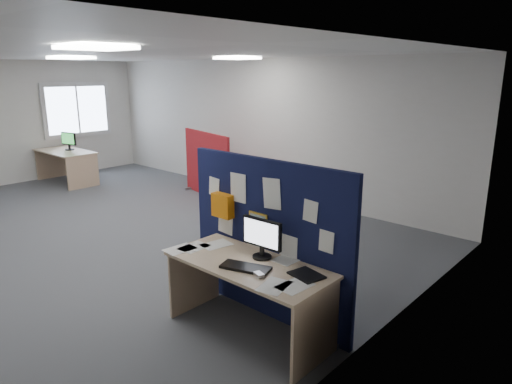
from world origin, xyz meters
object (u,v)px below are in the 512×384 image
Objects in this scene: navy_divider at (266,239)px; red_divider at (207,165)px; main_desk at (251,279)px; second_desk at (67,158)px; monitor_second at (69,140)px; monitor_main at (262,236)px; office_chair at (251,201)px.

navy_divider reaches higher than red_divider.
second_desk is (-7.26, 1.78, -0.00)m from main_desk.
main_desk is 7.47m from second_desk.
red_divider is at bearing 142.65° from main_desk.
main_desk is at bearing -71.70° from navy_divider.
monitor_second is at bearing -145.88° from red_divider.
monitor_main is 0.26× the size of red_divider.
monitor_second is at bearing 164.38° from monitor_main.
monitor_main reaches higher than second_desk.
office_chair is (5.71, -0.09, 0.12)m from second_desk.
red_divider is at bearing 138.06° from office_chair.
red_divider is 2.84m from office_chair.
navy_divider is 4.57× the size of monitor_second.
office_chair is at bearing -15.42° from red_divider.
navy_divider is 0.28m from monitor_main.
office_chair reaches higher than monitor_main.
monitor_second is at bearing 168.10° from navy_divider.
navy_divider is 0.46m from main_desk.
monitor_second reaches higher than second_desk.
red_divider reaches higher than second_desk.
navy_divider reaches higher than main_desk.
red_divider reaches higher than office_chair.
monitor_second is (-3.26, -1.21, 0.31)m from red_divider.
red_divider is at bearing 141.72° from monitor_main.
red_divider is at bearing 21.82° from second_desk.
red_divider is (-3.91, 2.72, -0.19)m from navy_divider.
monitor_second is (-7.17, 1.51, 0.13)m from navy_divider.
office_chair reaches higher than second_desk.
navy_divider is at bearing 118.82° from monitor_main.
second_desk is at bearing 168.75° from navy_divider.
main_desk is 0.95× the size of red_divider.
monitor_main is 0.28× the size of second_desk.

